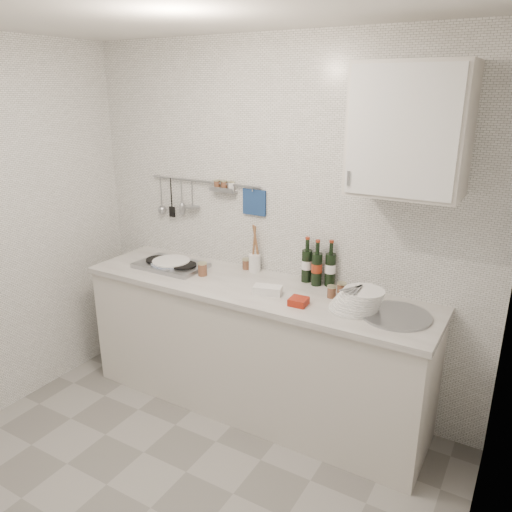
# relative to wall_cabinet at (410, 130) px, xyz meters

# --- Properties ---
(floor) EXTENTS (3.00, 3.00, 0.00)m
(floor) POSITION_rel_wall_cabinet_xyz_m (-0.90, -1.22, -1.95)
(floor) COLOR slate
(floor) RESTS_ON ground
(back_wall) EXTENTS (3.00, 0.02, 2.50)m
(back_wall) POSITION_rel_wall_cabinet_xyz_m (-0.90, 0.18, -0.70)
(back_wall) COLOR silver
(back_wall) RESTS_ON floor
(wall_right) EXTENTS (0.02, 2.80, 2.50)m
(wall_right) POSITION_rel_wall_cabinet_xyz_m (0.60, -1.22, -0.70)
(wall_right) COLOR silver
(wall_right) RESTS_ON floor
(counter) EXTENTS (2.44, 0.64, 0.96)m
(counter) POSITION_rel_wall_cabinet_xyz_m (-0.89, -0.12, -1.52)
(counter) COLOR beige
(counter) RESTS_ON floor
(wall_rail) EXTENTS (0.98, 0.09, 0.34)m
(wall_rail) POSITION_rel_wall_cabinet_xyz_m (-1.50, 0.15, -0.52)
(wall_rail) COLOR #93969B
(wall_rail) RESTS_ON back_wall
(wall_cabinet) EXTENTS (0.60, 0.38, 0.70)m
(wall_cabinet) POSITION_rel_wall_cabinet_xyz_m (0.00, 0.00, 0.00)
(wall_cabinet) COLOR beige
(wall_cabinet) RESTS_ON back_wall
(plate_stack_hob) EXTENTS (0.30, 0.30, 0.05)m
(plate_stack_hob) POSITION_rel_wall_cabinet_xyz_m (-1.61, -0.12, -1.00)
(plate_stack_hob) COLOR #45639D
(plate_stack_hob) RESTS_ON counter
(plate_stack_sink) EXTENTS (0.32, 0.30, 0.13)m
(plate_stack_sink) POSITION_rel_wall_cabinet_xyz_m (-0.17, -0.13, -0.97)
(plate_stack_sink) COLOR white
(plate_stack_sink) RESTS_ON counter
(wine_bottles) EXTENTS (0.24, 0.11, 0.31)m
(wine_bottles) POSITION_rel_wall_cabinet_xyz_m (-0.54, 0.12, -0.87)
(wine_bottles) COLOR black
(wine_bottles) RESTS_ON counter
(butter_dish) EXTENTS (0.20, 0.13, 0.05)m
(butter_dish) POSITION_rel_wall_cabinet_xyz_m (-0.75, -0.20, -1.00)
(butter_dish) COLOR white
(butter_dish) RESTS_ON counter
(strawberry_punnet) EXTENTS (0.11, 0.11, 0.04)m
(strawberry_punnet) POSITION_rel_wall_cabinet_xyz_m (-0.50, -0.25, -1.01)
(strawberry_punnet) COLOR #AA2512
(strawberry_punnet) RESTS_ON counter
(utensil_crock) EXTENTS (0.08, 0.08, 0.35)m
(utensil_crock) POSITION_rel_wall_cabinet_xyz_m (-1.03, 0.12, -0.95)
(utensil_crock) COLOR white
(utensil_crock) RESTS_ON counter
(jar_a) EXTENTS (0.06, 0.06, 0.08)m
(jar_a) POSITION_rel_wall_cabinet_xyz_m (-1.11, 0.13, -0.99)
(jar_a) COLOR brown
(jar_a) RESTS_ON counter
(jar_b) EXTENTS (0.06, 0.06, 0.07)m
(jar_b) POSITION_rel_wall_cabinet_xyz_m (-0.35, 0.06, -1.00)
(jar_b) COLOR brown
(jar_b) RESTS_ON counter
(jar_c) EXTENTS (0.06, 0.06, 0.08)m
(jar_c) POSITION_rel_wall_cabinet_xyz_m (-0.38, -0.05, -0.99)
(jar_c) COLOR brown
(jar_c) RESTS_ON counter
(jar_d) EXTENTS (0.07, 0.07, 0.09)m
(jar_d) POSITION_rel_wall_cabinet_xyz_m (-1.30, -0.14, -0.98)
(jar_d) COLOR brown
(jar_d) RESTS_ON counter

